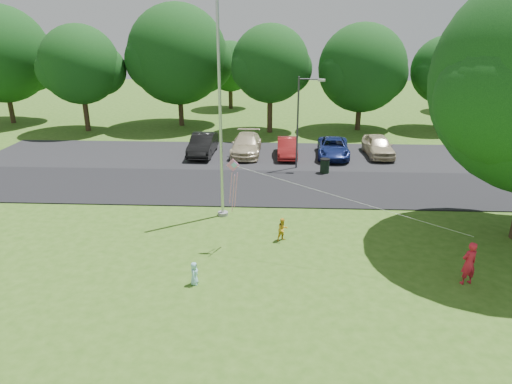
{
  "coord_description": "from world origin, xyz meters",
  "views": [
    {
      "loc": [
        -0.93,
        -15.24,
        8.81
      ],
      "look_at": [
        -1.84,
        4.0,
        1.6
      ],
      "focal_mm": 32.0,
      "sensor_mm": 36.0,
      "label": 1
    }
  ],
  "objects_px": {
    "child_yellow": "(283,230)",
    "child_blue": "(194,273)",
    "kite": "(242,178)",
    "flagpole": "(221,131)",
    "street_lamp": "(302,115)",
    "trash_can": "(325,166)",
    "woman": "(469,263)"
  },
  "relations": [
    {
      "from": "child_yellow",
      "to": "flagpole",
      "type": "bearing_deg",
      "value": 106.41
    },
    {
      "from": "trash_can",
      "to": "child_blue",
      "type": "bearing_deg",
      "value": -114.17
    },
    {
      "from": "child_blue",
      "to": "street_lamp",
      "type": "bearing_deg",
      "value": -13.84
    },
    {
      "from": "flagpole",
      "to": "kite",
      "type": "xyz_separation_m",
      "value": [
        1.21,
        -3.32,
        -1.13
      ]
    },
    {
      "from": "trash_can",
      "to": "kite",
      "type": "xyz_separation_m",
      "value": [
        -4.31,
        -10.05,
        2.56
      ]
    },
    {
      "from": "flagpole",
      "to": "trash_can",
      "type": "relative_size",
      "value": 10.55
    },
    {
      "from": "flagpole",
      "to": "woman",
      "type": "distance_m",
      "value": 11.51
    },
    {
      "from": "trash_can",
      "to": "child_blue",
      "type": "height_order",
      "value": "trash_can"
    },
    {
      "from": "trash_can",
      "to": "street_lamp",
      "type": "bearing_deg",
      "value": 146.88
    },
    {
      "from": "woman",
      "to": "child_yellow",
      "type": "relative_size",
      "value": 1.61
    },
    {
      "from": "flagpole",
      "to": "child_blue",
      "type": "bearing_deg",
      "value": -92.66
    },
    {
      "from": "trash_can",
      "to": "child_yellow",
      "type": "relative_size",
      "value": 0.93
    },
    {
      "from": "trash_can",
      "to": "child_blue",
      "type": "xyz_separation_m",
      "value": [
        -5.81,
        -12.96,
        -0.05
      ]
    },
    {
      "from": "street_lamp",
      "to": "trash_can",
      "type": "relative_size",
      "value": 6.06
    },
    {
      "from": "street_lamp",
      "to": "child_yellow",
      "type": "bearing_deg",
      "value": -95.18
    },
    {
      "from": "woman",
      "to": "flagpole",
      "type": "bearing_deg",
      "value": -49.86
    },
    {
      "from": "woman",
      "to": "child_blue",
      "type": "distance_m",
      "value": 9.72
    },
    {
      "from": "flagpole",
      "to": "street_lamp",
      "type": "height_order",
      "value": "flagpole"
    },
    {
      "from": "trash_can",
      "to": "child_blue",
      "type": "distance_m",
      "value": 14.2
    },
    {
      "from": "child_blue",
      "to": "kite",
      "type": "height_order",
      "value": "kite"
    },
    {
      "from": "flagpole",
      "to": "child_yellow",
      "type": "bearing_deg",
      "value": -42.08
    },
    {
      "from": "flagpole",
      "to": "street_lamp",
      "type": "relative_size",
      "value": 1.74
    },
    {
      "from": "child_yellow",
      "to": "child_blue",
      "type": "height_order",
      "value": "child_yellow"
    },
    {
      "from": "street_lamp",
      "to": "trash_can",
      "type": "xyz_separation_m",
      "value": [
        1.48,
        -0.97,
        -2.98
      ]
    },
    {
      "from": "flagpole",
      "to": "child_blue",
      "type": "relative_size",
      "value": 11.61
    },
    {
      "from": "flagpole",
      "to": "child_yellow",
      "type": "height_order",
      "value": "flagpole"
    },
    {
      "from": "child_yellow",
      "to": "child_blue",
      "type": "relative_size",
      "value": 1.18
    },
    {
      "from": "flagpole",
      "to": "trash_can",
      "type": "distance_m",
      "value": 9.45
    },
    {
      "from": "child_blue",
      "to": "kite",
      "type": "relative_size",
      "value": 0.1
    },
    {
      "from": "child_blue",
      "to": "kite",
      "type": "distance_m",
      "value": 4.18
    },
    {
      "from": "street_lamp",
      "to": "child_yellow",
      "type": "relative_size",
      "value": 5.64
    },
    {
      "from": "child_yellow",
      "to": "child_blue",
      "type": "xyz_separation_m",
      "value": [
        -3.16,
        -3.63,
        -0.08
      ]
    }
  ]
}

